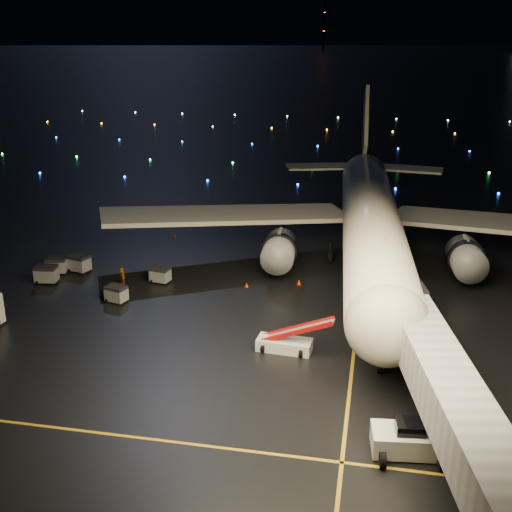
{
  "coord_description": "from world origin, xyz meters",
  "views": [
    {
      "loc": [
        13.09,
        -42.85,
        24.88
      ],
      "look_at": [
        2.38,
        12.0,
        5.0
      ],
      "focal_mm": 45.0,
      "sensor_mm": 36.0,
      "label": 1
    }
  ],
  "objects_px": {
    "baggage_cart_0": "(160,275)",
    "baggage_cart_3": "(79,263)",
    "baggage_cart_1": "(116,294)",
    "baggage_cart_4": "(46,274)",
    "pushback_tug": "(409,437)",
    "crew_c": "(122,276)",
    "airliner": "(372,184)",
    "belt_loader": "(285,333)",
    "baggage_cart_2": "(56,266)"
  },
  "relations": [
    {
      "from": "baggage_cart_3",
      "to": "baggage_cart_1",
      "type": "bearing_deg",
      "value": -28.34
    },
    {
      "from": "crew_c",
      "to": "baggage_cart_4",
      "type": "relative_size",
      "value": 0.87
    },
    {
      "from": "airliner",
      "to": "baggage_cart_1",
      "type": "bearing_deg",
      "value": -146.95
    },
    {
      "from": "baggage_cart_2",
      "to": "airliner",
      "type": "bearing_deg",
      "value": 3.63
    },
    {
      "from": "baggage_cart_2",
      "to": "baggage_cart_1",
      "type": "bearing_deg",
      "value": -48.57
    },
    {
      "from": "baggage_cart_0",
      "to": "crew_c",
      "type": "bearing_deg",
      "value": -146.63
    },
    {
      "from": "pushback_tug",
      "to": "baggage_cart_3",
      "type": "relative_size",
      "value": 2.07
    },
    {
      "from": "baggage_cart_0",
      "to": "airliner",
      "type": "bearing_deg",
      "value": 41.4
    },
    {
      "from": "airliner",
      "to": "crew_c",
      "type": "relative_size",
      "value": 32.38
    },
    {
      "from": "crew_c",
      "to": "baggage_cart_3",
      "type": "xyz_separation_m",
      "value": [
        -6.07,
        2.69,
        -0.01
      ]
    },
    {
      "from": "baggage_cart_3",
      "to": "pushback_tug",
      "type": "bearing_deg",
      "value": -20.94
    },
    {
      "from": "baggage_cart_1",
      "to": "baggage_cart_3",
      "type": "distance_m",
      "value": 9.97
    },
    {
      "from": "belt_loader",
      "to": "crew_c",
      "type": "xyz_separation_m",
      "value": [
        -18.43,
        10.89,
        -0.64
      ]
    },
    {
      "from": "airliner",
      "to": "baggage_cart_4",
      "type": "height_order",
      "value": "airliner"
    },
    {
      "from": "belt_loader",
      "to": "baggage_cart_1",
      "type": "relative_size",
      "value": 3.4
    },
    {
      "from": "crew_c",
      "to": "baggage_cart_1",
      "type": "height_order",
      "value": "crew_c"
    },
    {
      "from": "baggage_cart_3",
      "to": "crew_c",
      "type": "bearing_deg",
      "value": -8.21
    },
    {
      "from": "pushback_tug",
      "to": "baggage_cart_1",
      "type": "height_order",
      "value": "pushback_tug"
    },
    {
      "from": "pushback_tug",
      "to": "belt_loader",
      "type": "bearing_deg",
      "value": 122.73
    },
    {
      "from": "baggage_cart_1",
      "to": "pushback_tug",
      "type": "bearing_deg",
      "value": -18.07
    },
    {
      "from": "crew_c",
      "to": "baggage_cart_1",
      "type": "bearing_deg",
      "value": -22.47
    },
    {
      "from": "baggage_cart_1",
      "to": "crew_c",
      "type": "bearing_deg",
      "value": 120.8
    },
    {
      "from": "baggage_cart_0",
      "to": "baggage_cart_1",
      "type": "distance_m",
      "value": 6.17
    },
    {
      "from": "baggage_cart_2",
      "to": "baggage_cart_3",
      "type": "bearing_deg",
      "value": 7.63
    },
    {
      "from": "belt_loader",
      "to": "baggage_cart_3",
      "type": "xyz_separation_m",
      "value": [
        -24.51,
        13.59,
        -0.65
      ]
    },
    {
      "from": "pushback_tug",
      "to": "crew_c",
      "type": "height_order",
      "value": "pushback_tug"
    },
    {
      "from": "pushback_tug",
      "to": "baggage_cart_2",
      "type": "bearing_deg",
      "value": 139.6
    },
    {
      "from": "belt_loader",
      "to": "baggage_cart_1",
      "type": "bearing_deg",
      "value": 163.9
    },
    {
      "from": "baggage_cart_0",
      "to": "baggage_cart_3",
      "type": "bearing_deg",
      "value": -175.81
    },
    {
      "from": "airliner",
      "to": "belt_loader",
      "type": "relative_size",
      "value": 9.33
    },
    {
      "from": "airliner",
      "to": "baggage_cart_1",
      "type": "relative_size",
      "value": 31.68
    },
    {
      "from": "airliner",
      "to": "baggage_cart_0",
      "type": "bearing_deg",
      "value": -154.22
    },
    {
      "from": "crew_c",
      "to": "baggage_cart_1",
      "type": "relative_size",
      "value": 0.98
    },
    {
      "from": "baggage_cart_0",
      "to": "baggage_cart_2",
      "type": "height_order",
      "value": "baggage_cart_2"
    },
    {
      "from": "baggage_cart_0",
      "to": "baggage_cart_1",
      "type": "bearing_deg",
      "value": -101.87
    },
    {
      "from": "belt_loader",
      "to": "baggage_cart_1",
      "type": "height_order",
      "value": "belt_loader"
    },
    {
      "from": "baggage_cart_4",
      "to": "baggage_cart_1",
      "type": "bearing_deg",
      "value": -27.25
    },
    {
      "from": "baggage_cart_4",
      "to": "baggage_cart_2",
      "type": "bearing_deg",
      "value": 88.81
    },
    {
      "from": "belt_loader",
      "to": "baggage_cart_0",
      "type": "relative_size",
      "value": 3.39
    },
    {
      "from": "baggage_cart_2",
      "to": "baggage_cart_3",
      "type": "relative_size",
      "value": 0.93
    },
    {
      "from": "airliner",
      "to": "crew_c",
      "type": "xyz_separation_m",
      "value": [
        -24.42,
        -13.29,
        -7.68
      ]
    },
    {
      "from": "baggage_cart_0",
      "to": "baggage_cart_4",
      "type": "distance_m",
      "value": 11.75
    },
    {
      "from": "pushback_tug",
      "to": "baggage_cart_3",
      "type": "xyz_separation_m",
      "value": [
        -34.07,
        25.33,
        -0.15
      ]
    },
    {
      "from": "pushback_tug",
      "to": "crew_c",
      "type": "distance_m",
      "value": 36.01
    },
    {
      "from": "belt_loader",
      "to": "pushback_tug",
      "type": "bearing_deg",
      "value": -45.93
    },
    {
      "from": "baggage_cart_1",
      "to": "airliner",
      "type": "bearing_deg",
      "value": 53.22
    },
    {
      "from": "pushback_tug",
      "to": "baggage_cart_2",
      "type": "relative_size",
      "value": 2.23
    },
    {
      "from": "pushback_tug",
      "to": "baggage_cart_2",
      "type": "xyz_separation_m",
      "value": [
        -36.23,
        24.39,
        -0.21
      ]
    },
    {
      "from": "airliner",
      "to": "baggage_cart_4",
      "type": "xyz_separation_m",
      "value": [
        -32.36,
        -14.23,
        -7.7
      ]
    },
    {
      "from": "airliner",
      "to": "belt_loader",
      "type": "distance_m",
      "value": 25.88
    }
  ]
}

